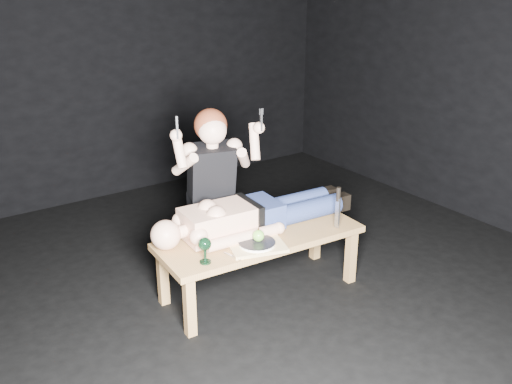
% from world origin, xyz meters
% --- Properties ---
extents(ground, '(5.00, 5.00, 0.00)m').
position_xyz_m(ground, '(0.00, 0.00, 0.00)').
color(ground, black).
rests_on(ground, ground).
extents(back_wall, '(5.00, 0.00, 5.00)m').
position_xyz_m(back_wall, '(0.00, 2.50, 1.50)').
color(back_wall, black).
rests_on(back_wall, ground).
extents(table, '(1.46, 0.63, 0.45)m').
position_xyz_m(table, '(0.13, 0.07, 0.23)').
color(table, '#9E7A41').
rests_on(table, ground).
extents(lying_man, '(1.40, 0.51, 0.25)m').
position_xyz_m(lying_man, '(0.18, 0.20, 0.58)').
color(lying_man, '#EBB092').
rests_on(lying_man, table).
extents(kneeling_woman, '(0.88, 0.94, 1.30)m').
position_xyz_m(kneeling_woman, '(0.03, 0.59, 0.65)').
color(kneeling_woman, black).
rests_on(kneeling_woman, ground).
extents(serving_tray, '(0.42, 0.36, 0.02)m').
position_xyz_m(serving_tray, '(-0.01, -0.08, 0.46)').
color(serving_tray, tan).
rests_on(serving_tray, table).
extents(plate, '(0.30, 0.30, 0.02)m').
position_xyz_m(plate, '(-0.01, -0.08, 0.48)').
color(plate, white).
rests_on(plate, serving_tray).
extents(apple, '(0.08, 0.08, 0.08)m').
position_xyz_m(apple, '(0.01, -0.07, 0.53)').
color(apple, '#61A433').
rests_on(apple, plate).
extents(goblet, '(0.09, 0.09, 0.17)m').
position_xyz_m(goblet, '(-0.39, -0.06, 0.54)').
color(goblet, black).
rests_on(goblet, table).
extents(fork_flat, '(0.04, 0.15, 0.01)m').
position_xyz_m(fork_flat, '(-0.21, -0.09, 0.45)').
color(fork_flat, '#B2B2B7').
rests_on(fork_flat, table).
extents(knife_flat, '(0.02, 0.15, 0.01)m').
position_xyz_m(knife_flat, '(0.13, -0.07, 0.45)').
color(knife_flat, '#B2B2B7').
rests_on(knife_flat, table).
extents(spoon_flat, '(0.09, 0.14, 0.01)m').
position_xyz_m(spoon_flat, '(0.13, -0.01, 0.45)').
color(spoon_flat, '#B2B2B7').
rests_on(spoon_flat, table).
extents(carving_knife, '(0.04, 0.05, 0.31)m').
position_xyz_m(carving_knife, '(0.62, -0.16, 0.61)').
color(carving_knife, '#B2B2B7').
rests_on(carving_knife, table).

